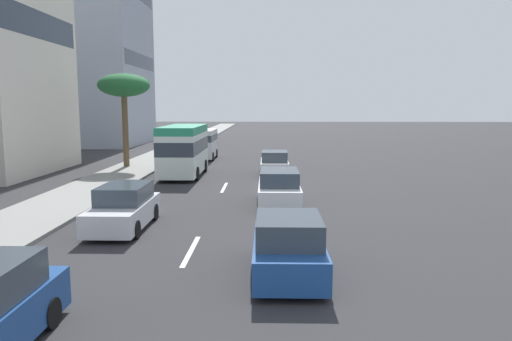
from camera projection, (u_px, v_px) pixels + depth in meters
name	position (u px, v px, depth m)	size (l,w,h in m)	color
ground_plane	(234.00, 169.00, 34.07)	(198.00, 198.00, 0.00)	#2D2D30
sidewalk_right	(135.00, 168.00, 34.23)	(162.00, 3.61, 0.15)	gray
lane_stripe_mid	(191.00, 251.00, 15.02)	(3.20, 0.16, 0.01)	silver
lane_stripe_far	(224.00, 188.00, 26.57)	(3.20, 0.16, 0.01)	silver
car_second	(274.00, 164.00, 31.23)	(4.05, 1.84, 1.58)	white
van_third	(202.00, 142.00, 40.49)	(4.88, 2.22, 2.48)	silver
car_fourth	(288.00, 247.00, 12.76)	(4.04, 1.90, 1.65)	#1E478C
car_fifth	(279.00, 188.00, 21.90)	(4.69, 1.92, 1.63)	white
car_sixth	(124.00, 208.00, 17.73)	(4.41, 1.83, 1.61)	silver
minibus_seventh	(184.00, 149.00, 30.73)	(6.65, 2.41, 3.23)	silver
palm_tree	(124.00, 87.00, 33.93)	(3.62, 3.62, 6.59)	brown
office_tower_far	(89.00, 4.00, 54.18)	(13.54, 11.30, 31.77)	#99A3B2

